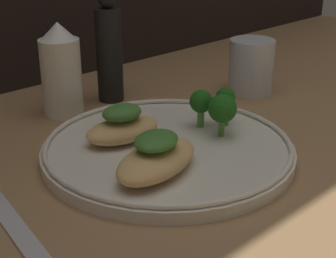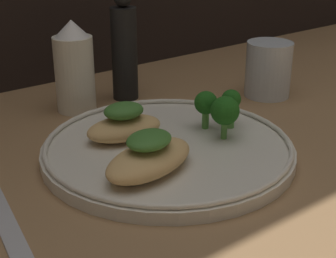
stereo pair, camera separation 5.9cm
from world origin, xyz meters
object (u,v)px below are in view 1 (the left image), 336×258
sauce_bottle (61,71)px  pepper_grinder (109,52)px  broccoli_bunch (216,105)px  drinking_glass (251,66)px  plate (168,148)px

sauce_bottle → pepper_grinder: pepper_grinder is taller
broccoli_bunch → drinking_glass: size_ratio=0.82×
plate → sauce_bottle: 20.60cm
plate → drinking_glass: bearing=16.8°
broccoli_bunch → pepper_grinder: size_ratio=0.43×
pepper_grinder → drinking_glass: bearing=-34.5°
broccoli_bunch → pepper_grinder: 21.10cm
sauce_bottle → drinking_glass: size_ratio=1.55×
plate → pepper_grinder: bearing=70.3°
plate → broccoli_bunch: broccoli_bunch is taller
sauce_bottle → broccoli_bunch: bearing=-68.3°
pepper_grinder → sauce_bottle: bearing=180.0°
pepper_grinder → drinking_glass: pepper_grinder is taller
broccoli_bunch → drinking_glass: drinking_glass is taller
plate → pepper_grinder: size_ratio=1.81×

